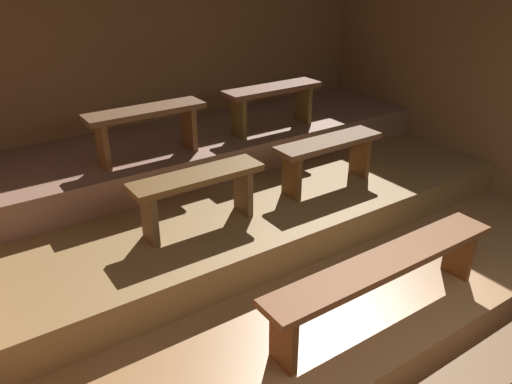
{
  "coord_description": "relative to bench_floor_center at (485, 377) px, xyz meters",
  "views": [
    {
      "loc": [
        -2.31,
        -0.37,
        2.65
      ],
      "look_at": [
        -0.01,
        3.01,
        0.65
      ],
      "focal_mm": 35.2,
      "sensor_mm": 36.0,
      "label": 1
    }
  ],
  "objects": [
    {
      "name": "bench_lower_center",
      "position": [
        -0.02,
        0.81,
        0.3
      ],
      "size": [
        1.96,
        0.29,
        0.46
      ],
      "color": "brown",
      "rests_on": "platform_lower"
    },
    {
      "name": "bench_middle_left",
      "position": [
        -0.71,
        2.17,
        0.58
      ],
      "size": [
        1.09,
        0.29,
        0.46
      ],
      "color": "brown",
      "rests_on": "platform_middle"
    },
    {
      "name": "wall_back",
      "position": [
        -0.02,
        4.06,
        0.82
      ],
      "size": [
        5.81,
        0.06,
        2.39
      ],
      "primitive_type": "cube",
      "color": "olive",
      "rests_on": "ground"
    },
    {
      "name": "platform_lower",
      "position": [
        -0.02,
        2.21,
        -0.23
      ],
      "size": [
        5.01,
        3.65,
        0.3
      ],
      "primitive_type": "cube",
      "color": "olive",
      "rests_on": "ground"
    },
    {
      "name": "platform_upper",
      "position": [
        -0.02,
        3.4,
        0.38
      ],
      "size": [
        5.01,
        1.27,
        0.3
      ],
      "primitive_type": "cube",
      "color": "#88604B",
      "rests_on": "platform_middle"
    },
    {
      "name": "wall_right",
      "position": [
        2.51,
        1.68,
        0.82
      ],
      "size": [
        0.06,
        5.5,
        2.39
      ],
      "primitive_type": "cube",
      "color": "brown",
      "rests_on": "ground"
    },
    {
      "name": "ground",
      "position": [
        -0.02,
        1.68,
        -0.42
      ],
      "size": [
        5.81,
        5.5,
        0.08
      ],
      "primitive_type": "cube",
      "color": "#8E623F"
    },
    {
      "name": "bench_upper_left",
      "position": [
        -0.72,
        3.08,
        0.88
      ],
      "size": [
        1.08,
        0.29,
        0.46
      ],
      "color": "brown",
      "rests_on": "platform_upper"
    },
    {
      "name": "platform_middle",
      "position": [
        -0.02,
        2.79,
        0.07
      ],
      "size": [
        5.01,
        2.48,
        0.3
      ],
      "primitive_type": "cube",
      "color": "olive",
      "rests_on": "platform_lower"
    },
    {
      "name": "bench_floor_center",
      "position": [
        0.0,
        0.0,
        0.0
      ],
      "size": [
        1.99,
        0.29,
        0.46
      ],
      "color": "brown",
      "rests_on": "ground"
    },
    {
      "name": "bench_middle_right",
      "position": [
        0.66,
        2.17,
        0.58
      ],
      "size": [
        1.09,
        0.29,
        0.46
      ],
      "color": "brown",
      "rests_on": "platform_middle"
    },
    {
      "name": "bench_upper_right",
      "position": [
        0.67,
        3.08,
        0.88
      ],
      "size": [
        1.08,
        0.29,
        0.46
      ],
      "color": "brown",
      "rests_on": "platform_upper"
    }
  ]
}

